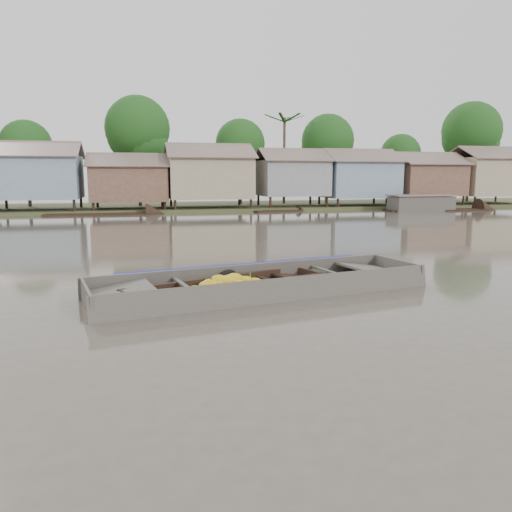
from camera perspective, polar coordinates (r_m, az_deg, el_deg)
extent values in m
plane|color=#4F493D|center=(11.92, 2.52, -4.66)|extent=(120.00, 120.00, 0.00)
cube|color=#384723|center=(44.34, -9.17, 5.42)|extent=(120.00, 12.00, 0.50)
cube|color=gray|center=(41.29, -23.75, 8.25)|extent=(6.20, 5.20, 3.20)
cube|color=brown|center=(39.96, -24.30, 11.15)|extent=(6.60, 3.02, 1.28)
cube|color=brown|center=(42.72, -23.59, 11.02)|extent=(6.60, 3.02, 1.28)
cube|color=brown|center=(40.64, -14.29, 8.03)|extent=(5.80, 4.60, 2.70)
cube|color=brown|center=(39.41, -14.42, 10.61)|extent=(6.20, 2.67, 1.14)
cube|color=brown|center=(41.90, -14.36, 10.52)|extent=(6.20, 2.67, 1.14)
cube|color=gray|center=(41.03, -5.38, 8.91)|extent=(6.50, 5.30, 3.30)
cube|color=brown|center=(39.65, -5.14, 11.94)|extent=(6.90, 3.08, 1.31)
cube|color=brown|center=(42.49, -5.70, 11.75)|extent=(6.90, 3.08, 1.31)
cube|color=gray|center=(42.56, 4.11, 8.87)|extent=(5.40, 4.70, 2.90)
cube|color=brown|center=(41.38, 4.67, 11.48)|extent=(5.80, 2.73, 1.17)
cube|color=brown|center=(43.80, 3.63, 11.37)|extent=(5.80, 2.73, 1.17)
cube|color=gray|center=(44.71, 11.55, 8.59)|extent=(6.00, 5.00, 3.10)
cube|color=brown|center=(43.52, 12.39, 11.19)|extent=(6.40, 2.90, 1.24)
cube|color=brown|center=(45.97, 10.92, 11.12)|extent=(6.40, 2.90, 1.24)
cube|color=brown|center=(47.79, 18.72, 8.27)|extent=(5.70, 4.90, 2.80)
cube|color=brown|center=(46.69, 19.71, 10.48)|extent=(6.10, 2.85, 1.21)
cube|color=brown|center=(48.94, 18.01, 10.48)|extent=(6.10, 2.85, 1.21)
cube|color=gray|center=(51.51, 24.95, 8.21)|extent=(6.30, 5.10, 3.40)
cube|color=brown|center=(50.47, 26.10, 10.58)|extent=(6.70, 2.96, 1.26)
cube|color=brown|center=(52.64, 24.18, 10.61)|extent=(6.70, 2.96, 1.26)
cylinder|color=#473323|center=(45.99, -24.57, 7.90)|extent=(0.28, 0.28, 4.90)
sphere|color=#193E13|center=(46.05, -24.81, 11.38)|extent=(4.20, 4.20, 4.20)
cylinder|color=#473323|center=(44.13, -13.22, 9.38)|extent=(0.28, 0.28, 6.30)
sphere|color=#193E13|center=(44.30, -13.39, 14.03)|extent=(5.40, 5.40, 5.40)
cylinder|color=#473323|center=(46.05, -1.79, 8.94)|extent=(0.28, 0.28, 5.25)
sphere|color=#193E13|center=(46.14, -1.81, 12.67)|extent=(4.50, 4.50, 4.50)
cylinder|color=#473323|center=(47.35, 8.10, 9.08)|extent=(0.28, 0.28, 5.60)
sphere|color=#193E13|center=(47.46, 8.19, 12.94)|extent=(4.80, 4.80, 4.80)
cylinder|color=#473323|center=(51.67, 16.06, 8.24)|extent=(0.28, 0.28, 4.55)
sphere|color=#193E13|center=(51.71, 16.19, 11.12)|extent=(3.90, 3.90, 3.90)
cylinder|color=#473323|center=(54.61, 23.14, 9.00)|extent=(0.28, 0.28, 6.65)
sphere|color=#193E13|center=(54.77, 23.39, 12.97)|extent=(5.70, 5.70, 5.70)
cylinder|color=#473323|center=(46.55, 3.24, 10.63)|extent=(0.24, 0.24, 8.00)
cube|color=black|center=(12.17, -3.18, -4.76)|extent=(5.03, 2.66, 0.08)
cube|color=black|center=(12.59, -4.46, -3.38)|extent=(4.85, 1.94, 0.48)
cube|color=black|center=(11.67, -1.82, -4.36)|extent=(4.85, 1.94, 0.48)
cube|color=black|center=(13.55, 5.98, -2.50)|extent=(0.45, 1.06, 0.45)
cube|color=black|center=(13.26, 4.53, -2.48)|extent=(1.15, 1.21, 0.18)
cube|color=black|center=(11.10, -14.44, -5.37)|extent=(0.45, 1.06, 0.45)
cube|color=black|center=(11.23, -12.35, -4.83)|extent=(1.15, 1.21, 0.18)
cube|color=black|center=(11.56, -8.33, -4.12)|extent=(0.47, 1.04, 0.05)
cube|color=black|center=(12.74, 1.45, -2.77)|extent=(0.47, 1.04, 0.05)
ellipsoid|color=yellow|center=(12.21, -1.75, -2.82)|extent=(0.44, 0.38, 0.23)
ellipsoid|color=yellow|center=(11.91, -5.25, -3.21)|extent=(0.48, 0.41, 0.25)
ellipsoid|color=yellow|center=(11.86, -5.75, -3.38)|extent=(0.41, 0.35, 0.22)
ellipsoid|color=yellow|center=(11.92, -3.21, -2.91)|extent=(0.46, 0.39, 0.24)
ellipsoid|color=yellow|center=(12.32, 1.02, -3.48)|extent=(0.40, 0.34, 0.21)
ellipsoid|color=yellow|center=(12.16, -3.28, -2.62)|extent=(0.37, 0.31, 0.19)
ellipsoid|color=yellow|center=(11.50, -5.85, -4.66)|extent=(0.38, 0.33, 0.20)
ellipsoid|color=yellow|center=(11.82, -6.98, -3.90)|extent=(0.44, 0.37, 0.23)
ellipsoid|color=yellow|center=(11.61, -5.09, -4.31)|extent=(0.47, 0.40, 0.24)
ellipsoid|color=yellow|center=(12.48, -3.00, -3.05)|extent=(0.42, 0.35, 0.22)
ellipsoid|color=yellow|center=(11.93, -3.84, -3.14)|extent=(0.45, 0.38, 0.24)
ellipsoid|color=yellow|center=(12.17, -4.23, -3.06)|extent=(0.43, 0.36, 0.22)
ellipsoid|color=yellow|center=(12.17, -1.16, -2.77)|extent=(0.38, 0.32, 0.20)
ellipsoid|color=yellow|center=(12.62, -1.51, -3.02)|extent=(0.42, 0.36, 0.22)
ellipsoid|color=yellow|center=(11.67, -5.22, -3.95)|extent=(0.43, 0.36, 0.22)
ellipsoid|color=yellow|center=(12.19, -4.87, -3.02)|extent=(0.38, 0.32, 0.20)
ellipsoid|color=yellow|center=(12.04, -2.71, -3.02)|extent=(0.43, 0.37, 0.23)
ellipsoid|color=yellow|center=(11.69, -6.63, -4.34)|extent=(0.37, 0.32, 0.20)
ellipsoid|color=yellow|center=(12.12, -2.54, -2.56)|extent=(0.49, 0.42, 0.26)
ellipsoid|color=yellow|center=(12.04, -2.13, -3.21)|extent=(0.42, 0.36, 0.22)
ellipsoid|color=yellow|center=(12.09, -4.33, -3.09)|extent=(0.43, 0.36, 0.22)
ellipsoid|color=yellow|center=(12.22, -4.29, -3.16)|extent=(0.39, 0.33, 0.21)
ellipsoid|color=yellow|center=(11.58, -5.28, -4.26)|extent=(0.48, 0.40, 0.25)
ellipsoid|color=yellow|center=(11.91, -2.09, -3.82)|extent=(0.39, 0.33, 0.20)
ellipsoid|color=yellow|center=(11.99, -4.29, -2.71)|extent=(0.46, 0.39, 0.24)
ellipsoid|color=yellow|center=(11.73, -3.94, -3.58)|extent=(0.37, 0.32, 0.19)
ellipsoid|color=yellow|center=(12.35, -0.16, -3.02)|extent=(0.45, 0.38, 0.23)
ellipsoid|color=yellow|center=(12.53, -2.94, -3.05)|extent=(0.40, 0.34, 0.21)
ellipsoid|color=yellow|center=(11.64, -5.61, -4.02)|extent=(0.48, 0.41, 0.25)
cylinder|color=#3F6626|center=(11.85, -5.09, -2.88)|extent=(0.04, 0.04, 0.16)
cylinder|color=#3F6626|center=(12.16, -2.46, -2.54)|extent=(0.04, 0.04, 0.16)
cylinder|color=#3F6626|center=(12.40, -0.67, -2.30)|extent=(0.04, 0.04, 0.16)
torus|color=black|center=(12.82, -3.20, -3.05)|extent=(0.70, 0.40, 0.69)
torus|color=black|center=(11.25, -4.77, -4.82)|extent=(0.64, 0.37, 0.63)
cube|color=#47423C|center=(12.35, 0.74, -4.54)|extent=(8.44, 3.30, 0.08)
cube|color=#47423C|center=(13.18, -1.10, -2.34)|extent=(8.31, 1.77, 0.67)
cube|color=#47423C|center=(11.39, 2.89, -4.19)|extent=(8.31, 1.77, 0.67)
cube|color=#47423C|center=(14.47, 15.74, -1.64)|extent=(0.45, 2.03, 0.64)
cube|color=#47423C|center=(14.01, 13.50, -1.56)|extent=(1.74, 2.01, 0.26)
cube|color=#47423C|center=(11.23, -18.79, -4.88)|extent=(0.45, 2.03, 0.64)
cube|color=#47423C|center=(11.29, -15.18, -4.21)|extent=(1.74, 2.01, 0.26)
cube|color=#47423C|center=(11.58, -8.16, -3.38)|extent=(0.47, 1.96, 0.05)
cube|color=#47423C|center=(13.19, 8.55, -1.84)|extent=(0.47, 1.96, 0.05)
cube|color=#665E54|center=(12.33, 0.74, -4.29)|extent=(6.47, 2.77, 0.02)
cube|color=#0F119D|center=(13.19, -1.22, -1.19)|extent=(6.71, 1.39, 0.17)
torus|color=olive|center=(13.07, 9.91, -3.53)|extent=(0.47, 0.47, 0.07)
torus|color=olive|center=(13.06, 9.91, -3.34)|extent=(0.38, 0.38, 0.07)
cube|color=black|center=(39.42, 2.57, 5.00)|extent=(4.05, 1.77, 0.35)
cube|color=black|center=(37.78, -17.63, 4.39)|extent=(7.39, 1.71, 0.35)
cube|color=black|center=(43.10, 19.80, 4.83)|extent=(8.34, 2.37, 0.35)
cube|color=black|center=(42.45, 18.34, 5.65)|extent=(5.00, 2.00, 1.20)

